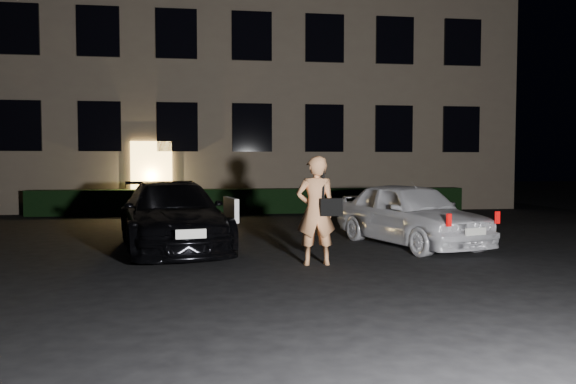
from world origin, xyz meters
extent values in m
plane|color=black|center=(0.00, 0.00, 0.00)|extent=(80.00, 80.00, 0.00)
cube|color=#736252|center=(0.00, 15.00, 6.00)|extent=(20.00, 8.00, 12.00)
cube|color=#FFC45E|center=(-3.50, 10.94, 1.25)|extent=(1.40, 0.10, 2.50)
cube|color=black|center=(-7.80, 10.94, 3.00)|extent=(1.40, 0.10, 1.70)
cube|color=black|center=(-5.20, 10.94, 3.00)|extent=(1.40, 0.10, 1.70)
cube|color=black|center=(-2.60, 10.94, 3.00)|extent=(1.40, 0.10, 1.70)
cube|color=black|center=(0.00, 10.94, 3.00)|extent=(1.40, 0.10, 1.70)
cube|color=black|center=(2.60, 10.94, 3.00)|extent=(1.40, 0.10, 1.70)
cube|color=black|center=(5.20, 10.94, 3.00)|extent=(1.40, 0.10, 1.70)
cube|color=black|center=(7.80, 10.94, 3.00)|extent=(1.40, 0.10, 1.70)
cube|color=black|center=(-7.80, 10.94, 6.20)|extent=(1.40, 0.10, 1.70)
cube|color=black|center=(-5.20, 10.94, 6.20)|extent=(1.40, 0.10, 1.70)
cube|color=black|center=(-2.60, 10.94, 6.20)|extent=(1.40, 0.10, 1.70)
cube|color=black|center=(0.00, 10.94, 6.20)|extent=(1.40, 0.10, 1.70)
cube|color=black|center=(2.60, 10.94, 6.20)|extent=(1.40, 0.10, 1.70)
cube|color=black|center=(5.20, 10.94, 6.20)|extent=(1.40, 0.10, 1.70)
cube|color=black|center=(7.80, 10.94, 6.20)|extent=(1.40, 0.10, 1.70)
cube|color=black|center=(0.00, 10.50, 0.42)|extent=(15.00, 0.70, 0.85)
imported|color=black|center=(-2.26, 2.67, 0.68)|extent=(2.78, 5.00, 1.37)
cube|color=white|center=(-1.08, 2.01, 0.85)|extent=(0.27, 0.98, 0.46)
cube|color=silver|center=(-1.79, 0.27, 0.60)|extent=(0.50, 0.14, 0.15)
imported|color=white|center=(2.72, 2.45, 0.68)|extent=(2.67, 4.29, 1.36)
cube|color=red|center=(2.72, 0.45, 0.74)|extent=(0.09, 0.07, 0.23)
cube|color=red|center=(3.81, 0.77, 0.74)|extent=(0.09, 0.07, 0.23)
cube|color=silver|center=(3.28, 0.56, 0.52)|extent=(0.45, 0.17, 0.13)
imported|color=#E1945E|center=(0.32, 0.49, 0.94)|extent=(0.69, 0.45, 1.88)
cube|color=black|center=(0.55, 0.36, 1.01)|extent=(0.38, 0.17, 0.30)
cube|color=black|center=(0.43, 0.40, 1.43)|extent=(0.04, 0.06, 0.58)
camera|label=1|loc=(-1.47, -8.96, 1.76)|focal=35.00mm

